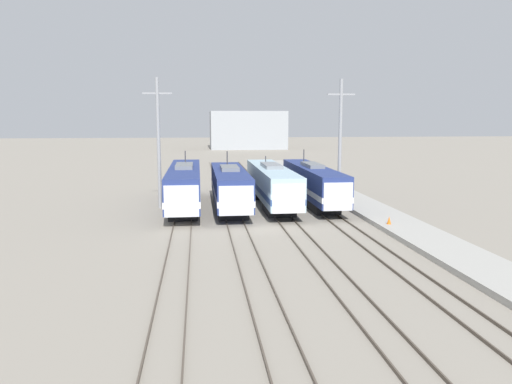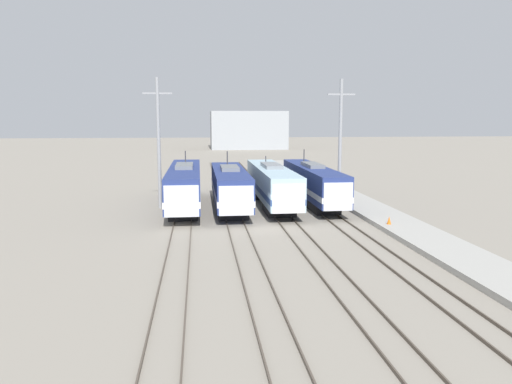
{
  "view_description": "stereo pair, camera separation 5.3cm",
  "coord_description": "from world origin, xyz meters",
  "px_view_note": "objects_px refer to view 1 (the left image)",
  "views": [
    {
      "loc": [
        -5.15,
        -39.91,
        8.63
      ],
      "look_at": [
        -0.39,
        1.13,
        2.59
      ],
      "focal_mm": 35.0,
      "sensor_mm": 36.0,
      "label": 1
    },
    {
      "loc": [
        -5.1,
        -39.92,
        8.63
      ],
      "look_at": [
        -0.39,
        1.13,
        2.59
      ],
      "focal_mm": 35.0,
      "sensor_mm": 36.0,
      "label": 2
    }
  ],
  "objects_px": {
    "locomotive_center_right": "(272,184)",
    "catenary_tower_right": "(340,141)",
    "traffic_cone": "(389,220)",
    "locomotive_far_left": "(185,186)",
    "locomotive_center_left": "(230,188)",
    "catenary_tower_left": "(159,142)",
    "locomotive_far_right": "(313,183)"
  },
  "relations": [
    {
      "from": "locomotive_center_right",
      "to": "catenary_tower_right",
      "type": "bearing_deg",
      "value": -1.85
    },
    {
      "from": "locomotive_center_right",
      "to": "traffic_cone",
      "type": "bearing_deg",
      "value": -57.08
    },
    {
      "from": "locomotive_center_right",
      "to": "catenary_tower_right",
      "type": "distance_m",
      "value": 8.11
    },
    {
      "from": "locomotive_far_left",
      "to": "locomotive_center_left",
      "type": "height_order",
      "value": "locomotive_center_left"
    },
    {
      "from": "catenary_tower_right",
      "to": "locomotive_center_left",
      "type": "bearing_deg",
      "value": -172.13
    },
    {
      "from": "catenary_tower_left",
      "to": "catenary_tower_right",
      "type": "height_order",
      "value": "same"
    },
    {
      "from": "locomotive_far_left",
      "to": "catenary_tower_right",
      "type": "xyz_separation_m",
      "value": [
        15.55,
        0.31,
        4.3
      ]
    },
    {
      "from": "locomotive_center_right",
      "to": "locomotive_far_right",
      "type": "relative_size",
      "value": 1.02
    },
    {
      "from": "locomotive_center_right",
      "to": "locomotive_far_left",
      "type": "bearing_deg",
      "value": -176.51
    },
    {
      "from": "locomotive_center_right",
      "to": "catenary_tower_left",
      "type": "relative_size",
      "value": 1.58
    },
    {
      "from": "locomotive_far_left",
      "to": "catenary_tower_left",
      "type": "xyz_separation_m",
      "value": [
        -2.4,
        0.31,
        4.3
      ]
    },
    {
      "from": "locomotive_center_right",
      "to": "catenary_tower_right",
      "type": "relative_size",
      "value": 1.58
    },
    {
      "from": "locomotive_far_right",
      "to": "traffic_cone",
      "type": "distance_m",
      "value": 12.84
    },
    {
      "from": "catenary_tower_left",
      "to": "locomotive_far_left",
      "type": "bearing_deg",
      "value": -7.37
    },
    {
      "from": "locomotive_center_left",
      "to": "locomotive_center_right",
      "type": "height_order",
      "value": "locomotive_center_left"
    },
    {
      "from": "locomotive_far_left",
      "to": "catenary_tower_right",
      "type": "distance_m",
      "value": 16.13
    },
    {
      "from": "locomotive_center_left",
      "to": "locomotive_far_right",
      "type": "xyz_separation_m",
      "value": [
        8.71,
        2.29,
        -0.01
      ]
    },
    {
      "from": "locomotive_far_left",
      "to": "locomotive_far_right",
      "type": "relative_size",
      "value": 1.02
    },
    {
      "from": "catenary_tower_right",
      "to": "traffic_cone",
      "type": "height_order",
      "value": "catenary_tower_right"
    },
    {
      "from": "locomotive_center_left",
      "to": "catenary_tower_right",
      "type": "distance_m",
      "value": 12.11
    },
    {
      "from": "locomotive_center_right",
      "to": "locomotive_far_right",
      "type": "bearing_deg",
      "value": 6.87
    },
    {
      "from": "locomotive_center_left",
      "to": "catenary_tower_left",
      "type": "relative_size",
      "value": 1.36
    },
    {
      "from": "locomotive_center_right",
      "to": "locomotive_far_right",
      "type": "xyz_separation_m",
      "value": [
        4.35,
        0.52,
        -0.02
      ]
    },
    {
      "from": "locomotive_far_left",
      "to": "catenary_tower_right",
      "type": "height_order",
      "value": "catenary_tower_right"
    },
    {
      "from": "locomotive_center_left",
      "to": "catenary_tower_left",
      "type": "bearing_deg",
      "value": 167.09
    },
    {
      "from": "catenary_tower_right",
      "to": "traffic_cone",
      "type": "bearing_deg",
      "value": -86.03
    },
    {
      "from": "locomotive_far_right",
      "to": "traffic_cone",
      "type": "xyz_separation_m",
      "value": [
        3.29,
        -12.33,
        -1.44
      ]
    },
    {
      "from": "locomotive_far_right",
      "to": "catenary_tower_right",
      "type": "xyz_separation_m",
      "value": [
        2.49,
        -0.75,
        4.38
      ]
    },
    {
      "from": "locomotive_far_left",
      "to": "catenary_tower_left",
      "type": "distance_m",
      "value": 4.94
    },
    {
      "from": "locomotive_far_left",
      "to": "locomotive_center_right",
      "type": "xyz_separation_m",
      "value": [
        8.71,
        0.53,
        -0.06
      ]
    },
    {
      "from": "traffic_cone",
      "to": "locomotive_far_left",
      "type": "bearing_deg",
      "value": 145.42
    },
    {
      "from": "locomotive_center_left",
      "to": "catenary_tower_right",
      "type": "height_order",
      "value": "catenary_tower_right"
    }
  ]
}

